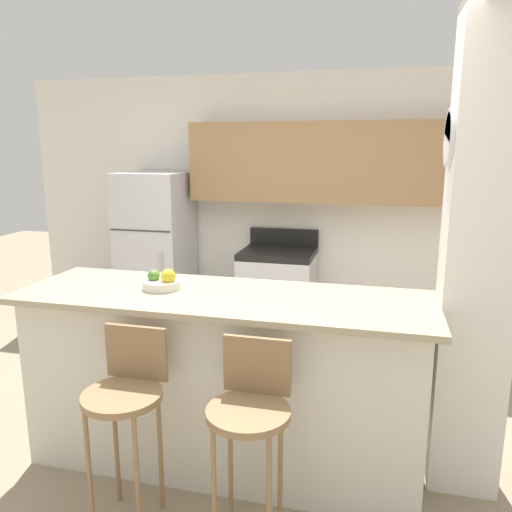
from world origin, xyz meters
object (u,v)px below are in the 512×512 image
object	(u,v)px
refrigerator	(156,254)
trash_bin	(201,325)
bar_stool_left	(126,397)
stove_range	(278,296)
bar_stool_right	(251,413)
fruit_bowl	(162,282)

from	to	relation	value
refrigerator	trash_bin	world-z (taller)	refrigerator
bar_stool_left	stove_range	bearing A→B (deg)	84.53
bar_stool_right	fruit_bowl	xyz separation A→B (m)	(-0.69, 0.58, 0.42)
refrigerator	fruit_bowl	distance (m)	2.13
stove_range	fruit_bowl	world-z (taller)	fruit_bowl
bar_stool_right	trash_bin	bearing A→B (deg)	115.71
bar_stool_left	trash_bin	world-z (taller)	bar_stool_left
refrigerator	bar_stool_left	distance (m)	2.67
bar_stool_left	trash_bin	size ratio (longest dim) A/B	2.60
fruit_bowl	trash_bin	distance (m)	1.94
stove_range	fruit_bowl	distance (m)	2.05
stove_range	bar_stool_left	distance (m)	2.53
bar_stool_left	bar_stool_right	distance (m)	0.63
bar_stool_left	fruit_bowl	world-z (taller)	fruit_bowl
stove_range	bar_stool_right	world-z (taller)	stove_range
bar_stool_right	refrigerator	bearing A→B (deg)	123.26
refrigerator	bar_stool_right	distance (m)	2.97
refrigerator	stove_range	bearing A→B (deg)	1.33
bar_stool_right	bar_stool_left	bearing A→B (deg)	180.00
bar_stool_right	trash_bin	size ratio (longest dim) A/B	2.60
stove_range	fruit_bowl	bearing A→B (deg)	-98.84
refrigerator	stove_range	size ratio (longest dim) A/B	1.51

